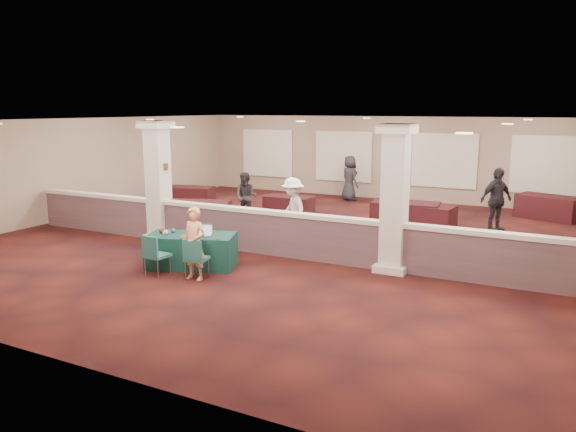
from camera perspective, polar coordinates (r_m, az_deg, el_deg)
The scene contains 32 objects.
ground at distance 15.03m, azimuth 1.24°, elevation -2.64°, with size 16.00×16.00×0.00m, color #441511.
wall_back at distance 22.15m, azimuth 10.51°, elevation 5.78°, with size 16.00×0.04×3.20m, color gray.
wall_front at distance 8.46m, azimuth -23.53°, elevation -3.20°, with size 16.00×0.04×3.20m, color gray.
wall_left at distance 19.61m, azimuth -20.27°, elevation 4.63°, with size 0.04×16.00×3.20m, color gray.
ceiling at distance 14.61m, azimuth 1.29°, elevation 9.65°, with size 16.00×16.00×0.02m, color silver.
partition_wall at distance 13.61m, azimuth -1.55°, elevation -1.63°, with size 15.60×0.28×1.10m.
column_left at distance 15.41m, azimuth -13.05°, elevation 3.61°, with size 0.72×0.72×3.20m.
column_right at distance 12.26m, azimuth 10.78°, elevation 1.86°, with size 0.72×0.72×3.20m.
sconce_left at distance 15.55m, azimuth -13.90°, elevation 4.99°, with size 0.12×0.12×0.18m.
sconce_right at distance 15.19m, azimuth -12.30°, elevation 4.92°, with size 0.12×0.12×0.18m.
near_table at distance 12.83m, azimuth -9.75°, elevation -3.48°, with size 1.92×0.96×0.74m, color #0D3227.
conf_chair_main at distance 11.81m, azimuth -9.43°, elevation -4.01°, with size 0.51×0.51×0.87m.
conf_chair_side at distance 12.19m, azimuth -13.44°, elevation -3.60°, with size 0.48×0.48×0.90m.
woman at distance 11.78m, azimuth -9.49°, elevation -2.78°, with size 0.55×0.37×1.53m, color #E08661.
far_table_front_left at distance 17.15m, azimuth -9.09°, elevation 0.23°, with size 1.87×0.93×0.76m, color black.
far_table_front_center at distance 17.00m, azimuth 11.82°, elevation 0.09°, with size 1.94×0.97×0.79m, color black.
far_table_front_right at distance 16.88m, azimuth 13.45°, elevation -0.13°, with size 1.83×0.92×0.74m, color black.
far_table_back_left at distance 20.82m, azimuth -9.96°, elevation 2.00°, with size 1.72×0.86×0.70m, color black.
far_table_back_center at distance 18.65m, azimuth 0.09°, elevation 1.05°, with size 1.58×0.79×0.64m, color black.
far_table_back_right at distance 19.87m, azimuth 24.92°, elevation 0.80°, with size 1.87×0.94×0.76m, color black.
attendee_a at distance 17.69m, azimuth -4.28°, elevation 1.95°, with size 0.74×0.41×1.54m, color black.
attendee_b at distance 14.95m, azimuth 0.49°, elevation 0.65°, with size 1.10×0.50×1.71m, color silver.
attendee_c at distance 17.17m, azimuth 20.40°, elevation 1.54°, with size 1.09×0.52×1.85m, color black.
attendee_d at distance 21.73m, azimuth 6.27°, elevation 3.85°, with size 0.85×0.46×1.73m, color black.
laptop_base at distance 12.61m, azimuth -8.54°, elevation -1.92°, with size 0.33×0.23×0.02m, color silver.
laptop_screen at distance 12.69m, azimuth -8.42°, elevation -1.28°, with size 0.33×0.01×0.22m, color silver.
screen_glow at distance 12.69m, azimuth -8.43°, elevation -1.35°, with size 0.30×0.00×0.19m, color silver.
knitting at distance 12.49m, azimuth -9.91°, elevation -2.06°, with size 0.41×0.30×0.03m, color #AC531B.
yarn_cream at distance 12.80m, azimuth -12.33°, elevation -1.65°, with size 0.11×0.11×0.11m, color beige.
yarn_red at distance 12.99m, azimuth -12.75°, elevation -1.50°, with size 0.10×0.10×0.10m, color maroon.
yarn_grey at distance 12.98m, azimuth -11.59°, elevation -1.46°, with size 0.11×0.11×0.11m, color #4C4D51.
scissors at distance 12.30m, azimuth -7.23°, elevation -2.23°, with size 0.12×0.03×0.01m, color #B11214.
Camera 1 is at (6.46, -13.10, 3.54)m, focal length 35.00 mm.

